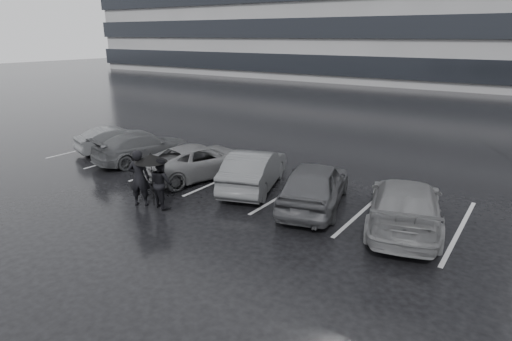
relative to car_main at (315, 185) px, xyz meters
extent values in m
plane|color=black|center=(-1.94, -1.75, -0.75)|extent=(160.00, 160.00, 0.00)
cube|color=black|center=(-23.94, 46.25, 1.25)|extent=(60.60, 25.60, 2.20)
cube|color=black|center=(-23.94, 46.25, 5.25)|extent=(60.60, 25.60, 2.20)
imported|color=black|center=(0.00, 0.00, 0.00)|extent=(2.88, 4.72, 1.50)
imported|color=#2E2E30|center=(-2.60, 0.36, -0.04)|extent=(2.80, 4.53, 1.41)
imported|color=#434345|center=(-5.12, 0.26, -0.11)|extent=(3.28, 4.99, 1.27)
imported|color=black|center=(-8.56, 0.47, -0.11)|extent=(2.74, 4.69, 1.28)
imported|color=#2E2E30|center=(-10.84, 0.83, -0.16)|extent=(2.32, 3.82, 1.19)
imported|color=#434345|center=(2.84, 0.06, -0.05)|extent=(3.14, 5.16, 1.40)
imported|color=black|center=(-4.71, -3.08, 0.18)|extent=(0.81, 0.73, 1.87)
imported|color=black|center=(-4.03, -2.79, 0.06)|extent=(0.92, 0.79, 1.62)
cylinder|color=black|center=(-4.35, -2.87, 0.01)|extent=(0.02, 0.02, 1.52)
cone|color=black|center=(-4.35, -2.87, 0.86)|extent=(1.04, 1.04, 0.27)
sphere|color=black|center=(-4.35, -2.87, 1.00)|extent=(0.05, 0.05, 0.05)
cube|color=#A6A6A9|center=(-12.54, 0.75, -0.75)|extent=(0.12, 5.00, 0.00)
cube|color=#A6A6A9|center=(-9.74, 0.75, -0.75)|extent=(0.12, 5.00, 0.00)
cube|color=#A6A6A9|center=(-6.94, 0.75, -0.75)|extent=(0.12, 5.00, 0.00)
cube|color=#A6A6A9|center=(-4.14, 0.75, -0.75)|extent=(0.12, 5.00, 0.00)
cube|color=#A6A6A9|center=(-1.34, 0.75, -0.75)|extent=(0.12, 5.00, 0.00)
cube|color=#A6A6A9|center=(1.46, 0.75, -0.75)|extent=(0.12, 5.00, 0.00)
cube|color=#A6A6A9|center=(4.26, 0.75, -0.75)|extent=(0.12, 5.00, 0.00)
camera|label=1|loc=(5.70, -11.69, 4.58)|focal=30.00mm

